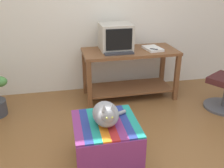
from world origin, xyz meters
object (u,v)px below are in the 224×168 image
(tv_monitor, at_px, (116,37))
(stapler, at_px, (154,50))
(keyboard, at_px, (119,53))
(book, at_px, (153,49))
(desk, at_px, (130,66))
(ottoman_with_blanket, at_px, (106,142))
(cat, at_px, (106,114))

(tv_monitor, height_order, stapler, tv_monitor)
(keyboard, xyz_separation_m, book, (0.52, 0.10, 0.01))
(desk, distance_m, keyboard, 0.34)
(ottoman_with_blanket, bearing_deg, stapler, 53.61)
(book, height_order, ottoman_with_blanket, book)
(desk, bearing_deg, tv_monitor, 157.91)
(keyboard, distance_m, book, 0.53)
(keyboard, xyz_separation_m, cat, (-0.41, -1.25, -0.19))
(tv_monitor, relative_size, keyboard, 1.11)
(stapler, bearing_deg, keyboard, 131.16)
(book, xyz_separation_m, cat, (-0.92, -1.35, -0.19))
(keyboard, xyz_separation_m, ottoman_with_blanket, (-0.41, -1.23, -0.51))
(desk, xyz_separation_m, stapler, (0.30, -0.14, 0.25))
(cat, bearing_deg, keyboard, 72.16)
(book, distance_m, stapler, 0.10)
(tv_monitor, xyz_separation_m, cat, (-0.41, -1.47, -0.35))
(book, bearing_deg, stapler, -109.08)
(desk, distance_m, stapler, 0.42)
(cat, xyz_separation_m, stapler, (0.91, 1.26, 0.19))
(desk, height_order, book, book)
(keyboard, distance_m, stapler, 0.50)
(desk, relative_size, stapler, 12.22)
(tv_monitor, relative_size, ottoman_with_blanket, 0.72)
(tv_monitor, height_order, book, tv_monitor)
(keyboard, xyz_separation_m, stapler, (0.50, 0.00, 0.01))
(desk, bearing_deg, ottoman_with_blanket, -114.62)
(desk, xyz_separation_m, book, (0.32, -0.04, 0.25))
(ottoman_with_blanket, bearing_deg, cat, -87.99)
(tv_monitor, relative_size, book, 1.49)
(tv_monitor, distance_m, book, 0.55)
(cat, distance_m, stapler, 1.56)
(keyboard, relative_size, stapler, 3.64)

